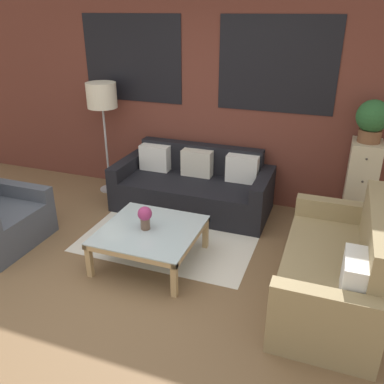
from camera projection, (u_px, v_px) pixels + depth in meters
The scene contains 10 objects.
ground_plane at pixel (113, 295), 3.74m from camera, with size 16.00×16.00×0.00m, color brown.
wall_back_brick at pixel (201, 93), 5.24m from camera, with size 8.40×0.09×2.80m.
rug at pixel (173, 234), 4.75m from camera, with size 1.94×1.50×0.00m.
couch_dark at pixel (193, 187), 5.27m from camera, with size 1.98×0.88×0.78m.
settee_vintage at pixel (335, 271), 3.55m from camera, with size 0.80×1.69×0.92m.
coffee_table at pixel (150, 233), 4.11m from camera, with size 0.97×0.97×0.38m.
floor_lamp at pixel (102, 99), 5.38m from camera, with size 0.40×0.40×1.53m.
drawer_cabinet at pixel (360, 186), 4.72m from camera, with size 0.33×0.43×1.05m.
potted_plant at pixel (373, 119), 4.39m from camera, with size 0.35×0.35×0.47m.
flower_vase at pixel (145, 216), 4.04m from camera, with size 0.14×0.14×0.24m.
Camera 1 is at (1.72, -2.58, 2.40)m, focal length 38.00 mm.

